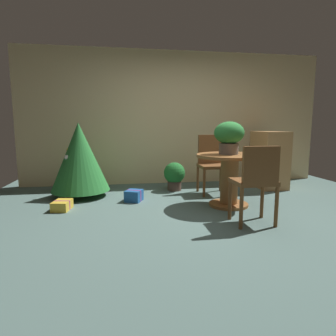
{
  "coord_description": "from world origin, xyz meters",
  "views": [
    {
      "loc": [
        -1.04,
        -3.52,
        1.15
      ],
      "look_at": [
        -0.47,
        0.1,
        0.61
      ],
      "focal_mm": 30.58,
      "sensor_mm": 36.0,
      "label": 1
    }
  ],
  "objects_px": {
    "holiday_tree": "(80,157)",
    "wooden_cabinet": "(269,160)",
    "gift_box_blue": "(134,196)",
    "potted_plant": "(174,175)",
    "flower_vase": "(229,135)",
    "wooden_chair_near": "(256,179)",
    "wooden_chair_far": "(212,161)",
    "round_dining_table": "(229,174)",
    "gift_box_gold": "(62,205)"
  },
  "relations": [
    {
      "from": "holiday_tree",
      "to": "wooden_cabinet",
      "type": "distance_m",
      "value": 3.41
    },
    {
      "from": "gift_box_blue",
      "to": "potted_plant",
      "type": "bearing_deg",
      "value": 40.82
    },
    {
      "from": "flower_vase",
      "to": "wooden_chair_near",
      "type": "height_order",
      "value": "flower_vase"
    },
    {
      "from": "wooden_chair_far",
      "to": "potted_plant",
      "type": "xyz_separation_m",
      "value": [
        -0.6,
        0.28,
        -0.28
      ]
    },
    {
      "from": "wooden_chair_near",
      "to": "wooden_cabinet",
      "type": "distance_m",
      "value": 2.27
    },
    {
      "from": "potted_plant",
      "to": "round_dining_table",
      "type": "bearing_deg",
      "value": -61.92
    },
    {
      "from": "gift_box_gold",
      "to": "potted_plant",
      "type": "xyz_separation_m",
      "value": [
        1.75,
        0.96,
        0.22
      ]
    },
    {
      "from": "flower_vase",
      "to": "potted_plant",
      "type": "xyz_separation_m",
      "value": [
        -0.58,
        1.1,
        -0.74
      ]
    },
    {
      "from": "flower_vase",
      "to": "wooden_chair_far",
      "type": "xyz_separation_m",
      "value": [
        0.02,
        0.82,
        -0.46
      ]
    },
    {
      "from": "round_dining_table",
      "to": "holiday_tree",
      "type": "relative_size",
      "value": 0.79
    },
    {
      "from": "gift_box_gold",
      "to": "wooden_cabinet",
      "type": "distance_m",
      "value": 3.71
    },
    {
      "from": "wooden_chair_far",
      "to": "flower_vase",
      "type": "bearing_deg",
      "value": -91.08
    },
    {
      "from": "flower_vase",
      "to": "gift_box_blue",
      "type": "relative_size",
      "value": 1.44
    },
    {
      "from": "wooden_chair_near",
      "to": "holiday_tree",
      "type": "relative_size",
      "value": 0.77
    },
    {
      "from": "holiday_tree",
      "to": "gift_box_gold",
      "type": "bearing_deg",
      "value": -101.36
    },
    {
      "from": "gift_box_gold",
      "to": "wooden_cabinet",
      "type": "height_order",
      "value": "wooden_cabinet"
    },
    {
      "from": "gift_box_blue",
      "to": "wooden_cabinet",
      "type": "bearing_deg",
      "value": 13.74
    },
    {
      "from": "holiday_tree",
      "to": "flower_vase",
      "type": "bearing_deg",
      "value": -22.36
    },
    {
      "from": "wooden_chair_far",
      "to": "holiday_tree",
      "type": "xyz_separation_m",
      "value": [
        -2.2,
        0.08,
        0.1
      ]
    },
    {
      "from": "round_dining_table",
      "to": "holiday_tree",
      "type": "xyz_separation_m",
      "value": [
        -2.2,
        0.92,
        0.19
      ]
    },
    {
      "from": "round_dining_table",
      "to": "potted_plant",
      "type": "xyz_separation_m",
      "value": [
        -0.6,
        1.12,
        -0.19
      ]
    },
    {
      "from": "round_dining_table",
      "to": "gift_box_gold",
      "type": "relative_size",
      "value": 2.86
    },
    {
      "from": "gift_box_gold",
      "to": "potted_plant",
      "type": "distance_m",
      "value": 2.01
    },
    {
      "from": "round_dining_table",
      "to": "gift_box_gold",
      "type": "bearing_deg",
      "value": 176.15
    },
    {
      "from": "wooden_cabinet",
      "to": "flower_vase",
      "type": "bearing_deg",
      "value": -138.54
    },
    {
      "from": "wooden_chair_far",
      "to": "gift_box_gold",
      "type": "relative_size",
      "value": 3.01
    },
    {
      "from": "gift_box_blue",
      "to": "potted_plant",
      "type": "distance_m",
      "value": 1.01
    },
    {
      "from": "round_dining_table",
      "to": "flower_vase",
      "type": "distance_m",
      "value": 0.55
    },
    {
      "from": "round_dining_table",
      "to": "wooden_chair_near",
      "type": "distance_m",
      "value": 0.83
    },
    {
      "from": "round_dining_table",
      "to": "gift_box_blue",
      "type": "height_order",
      "value": "round_dining_table"
    },
    {
      "from": "round_dining_table",
      "to": "wooden_chair_far",
      "type": "relative_size",
      "value": 0.95
    },
    {
      "from": "flower_vase",
      "to": "gift_box_blue",
      "type": "xyz_separation_m",
      "value": [
        -1.34,
        0.45,
        -0.93
      ]
    },
    {
      "from": "flower_vase",
      "to": "potted_plant",
      "type": "height_order",
      "value": "flower_vase"
    },
    {
      "from": "round_dining_table",
      "to": "wooden_chair_near",
      "type": "xyz_separation_m",
      "value": [
        0.0,
        -0.83,
        0.08
      ]
    },
    {
      "from": "gift_box_blue",
      "to": "gift_box_gold",
      "type": "height_order",
      "value": "gift_box_blue"
    },
    {
      "from": "potted_plant",
      "to": "wooden_chair_far",
      "type": "bearing_deg",
      "value": -25.32
    },
    {
      "from": "gift_box_blue",
      "to": "holiday_tree",
      "type": "bearing_deg",
      "value": 152.24
    },
    {
      "from": "round_dining_table",
      "to": "gift_box_blue",
      "type": "bearing_deg",
      "value": 160.78
    },
    {
      "from": "holiday_tree",
      "to": "wooden_cabinet",
      "type": "xyz_separation_m",
      "value": [
        3.4,
        0.18,
        -0.13
      ]
    },
    {
      "from": "wooden_cabinet",
      "to": "gift_box_blue",
      "type": "bearing_deg",
      "value": -166.26
    },
    {
      "from": "flower_vase",
      "to": "gift_box_gold",
      "type": "relative_size",
      "value": 1.39
    },
    {
      "from": "wooden_chair_near",
      "to": "holiday_tree",
      "type": "bearing_deg",
      "value": 141.55
    },
    {
      "from": "holiday_tree",
      "to": "gift_box_blue",
      "type": "xyz_separation_m",
      "value": [
        0.85,
        -0.45,
        -0.57
      ]
    },
    {
      "from": "flower_vase",
      "to": "gift_box_blue",
      "type": "height_order",
      "value": "flower_vase"
    },
    {
      "from": "wooden_cabinet",
      "to": "potted_plant",
      "type": "height_order",
      "value": "wooden_cabinet"
    },
    {
      "from": "gift_box_blue",
      "to": "potted_plant",
      "type": "relative_size",
      "value": 0.63
    },
    {
      "from": "holiday_tree",
      "to": "wooden_chair_far",
      "type": "bearing_deg",
      "value": -2.06
    },
    {
      "from": "wooden_chair_far",
      "to": "wooden_cabinet",
      "type": "bearing_deg",
      "value": 12.07
    },
    {
      "from": "round_dining_table",
      "to": "wooden_cabinet",
      "type": "distance_m",
      "value": 1.63
    },
    {
      "from": "wooden_chair_near",
      "to": "wooden_chair_far",
      "type": "xyz_separation_m",
      "value": [
        0.0,
        1.67,
        0.01
      ]
    }
  ]
}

